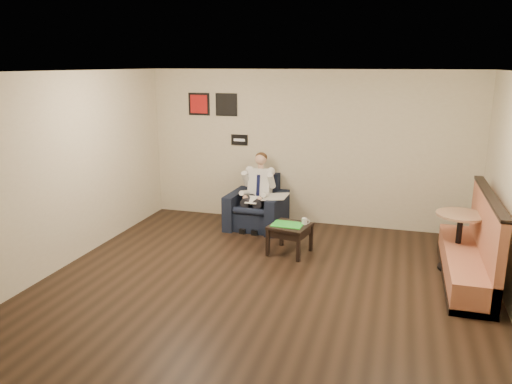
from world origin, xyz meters
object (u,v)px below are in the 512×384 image
(cafe_table, at_px, (458,242))
(seated_man, at_px, (254,195))
(armchair, at_px, (257,202))
(banquette, at_px, (468,238))
(coffee_mug, at_px, (304,221))
(smartphone, at_px, (297,222))
(side_table, at_px, (290,239))
(green_folder, at_px, (288,224))

(cafe_table, bearing_deg, seated_man, 164.57)
(armchair, relative_size, banquette, 0.41)
(coffee_mug, distance_m, smartphone, 0.15)
(armchair, height_order, cafe_table, armchair)
(seated_man, bearing_deg, smartphone, -37.91)
(coffee_mug, bearing_deg, side_table, -157.52)
(seated_man, distance_m, banquette, 3.61)
(smartphone, bearing_deg, coffee_mug, -7.10)
(coffee_mug, bearing_deg, green_folder, -157.52)
(armchair, distance_m, green_folder, 1.39)
(seated_man, bearing_deg, side_table, -45.44)
(green_folder, bearing_deg, seated_man, 130.08)
(green_folder, bearing_deg, cafe_table, 1.74)
(green_folder, bearing_deg, smartphone, 54.83)
(coffee_mug, relative_size, cafe_table, 0.12)
(seated_man, height_order, cafe_table, seated_man)
(armchair, height_order, coffee_mug, armchair)
(coffee_mug, relative_size, smartphone, 0.68)
(seated_man, bearing_deg, coffee_mug, -36.65)
(armchair, bearing_deg, seated_man, -90.00)
(seated_man, distance_m, cafe_table, 3.45)
(seated_man, distance_m, green_folder, 1.31)
(coffee_mug, relative_size, banquette, 0.04)
(banquette, bearing_deg, smartphone, 170.47)
(seated_man, height_order, green_folder, seated_man)
(armchair, xyz_separation_m, seated_man, (-0.01, -0.12, 0.17))
(side_table, bearing_deg, banquette, -5.79)
(green_folder, bearing_deg, side_table, 22.48)
(seated_man, relative_size, green_folder, 2.73)
(green_folder, height_order, smartphone, green_folder)
(armchair, bearing_deg, coffee_mug, -40.46)
(green_folder, height_order, banquette, banquette)
(armchair, xyz_separation_m, green_folder, (0.83, -1.11, 0.01))
(side_table, relative_size, coffee_mug, 5.79)
(side_table, xyz_separation_m, cafe_table, (2.45, 0.06, 0.19))
(green_folder, height_order, coffee_mug, coffee_mug)
(coffee_mug, distance_m, cafe_table, 2.24)
(green_folder, xyz_separation_m, coffee_mug, (0.24, 0.10, 0.04))
(coffee_mug, height_order, smartphone, coffee_mug)
(armchair, xyz_separation_m, banquette, (3.39, -1.35, 0.13))
(seated_man, xyz_separation_m, banquette, (3.39, -1.23, -0.04))
(coffee_mug, xyz_separation_m, cafe_table, (2.24, -0.03, -0.10))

